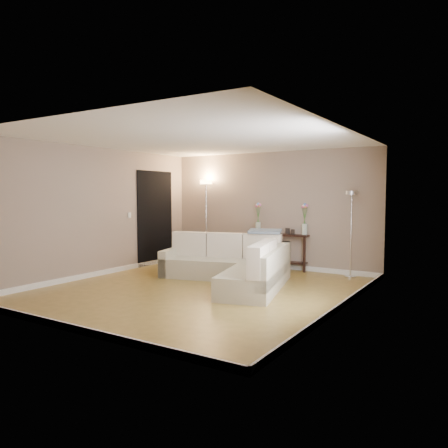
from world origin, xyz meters
The scene contains 23 objects.
floor centered at (0.00, 0.00, -0.01)m, with size 5.00×5.50×0.01m, color olive.
ceiling centered at (0.00, 0.00, 2.60)m, with size 5.00×5.50×0.01m, color white.
wall_back centered at (0.00, 2.76, 1.30)m, with size 5.00×0.02×2.60m, color gray.
wall_front centered at (0.00, -2.76, 1.30)m, with size 5.00×0.02×2.60m, color gray.
wall_left centered at (-2.51, 0.00, 1.30)m, with size 0.02×5.50×2.60m, color gray.
wall_right centered at (2.51, 0.00, 1.30)m, with size 0.02×5.50×2.60m, color gray.
baseboard_back centered at (0.00, 2.73, 0.05)m, with size 5.00×0.03×0.10m, color white.
baseboard_front centered at (0.00, -2.73, 0.05)m, with size 5.00×0.03×0.10m, color white.
baseboard_left centered at (-2.48, 0.00, 0.05)m, with size 0.03×5.50×0.10m, color white.
baseboard_right centered at (2.48, 0.00, 0.05)m, with size 0.03×5.50×0.10m, color white.
doorway centered at (-2.48, 1.70, 1.10)m, with size 0.02×1.20×2.20m, color black.
switch_plate centered at (-2.48, 0.85, 1.20)m, with size 0.02×0.08×0.12m, color white.
sectional_sofa centered at (0.22, 0.85, 0.32)m, with size 3.02×2.53×0.88m.
throw_blanket centered at (0.48, 1.56, 0.93)m, with size 0.63×0.36×0.05m, color slate.
console_table centered at (0.24, 2.63, 0.44)m, with size 1.30×0.43×0.79m.
leaning_mirror centered at (0.31, 2.80, 1.16)m, with size 0.91×0.10×0.71m.
table_decor centered at (0.32, 2.60, 0.83)m, with size 0.55×0.13×0.13m.
flower_vase_left centered at (-0.22, 2.60, 1.08)m, with size 0.15×0.13×0.68m.
flower_vase_right centered at (0.87, 2.67, 1.08)m, with size 0.15×0.13×0.68m.
floor_lamp_lit centered at (-1.64, 2.60, 1.41)m, with size 0.35×0.35×1.99m.
floor_lamp_unlit centered at (1.91, 2.51, 1.22)m, with size 0.26×0.26×1.73m.
charcoal_rug centered at (-1.64, 2.21, 0.01)m, with size 1.30×0.98×0.02m, color black.
black_bag centered at (-1.81, 2.03, 0.06)m, with size 0.37×0.26×0.24m, color black.
Camera 1 is at (4.35, -6.14, 1.67)m, focal length 35.00 mm.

